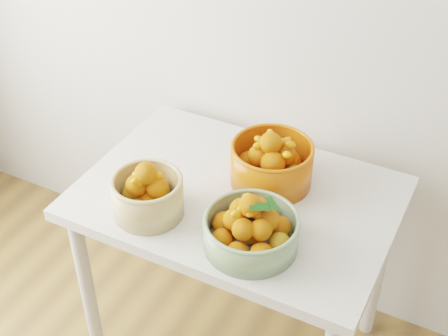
{
  "coord_description": "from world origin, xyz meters",
  "views": [
    {
      "loc": [
        0.26,
        0.21,
        2.03
      ],
      "look_at": [
        -0.4,
        1.5,
        0.92
      ],
      "focal_mm": 50.0,
      "sensor_mm": 36.0,
      "label": 1
    }
  ],
  "objects_px": {
    "bowl_orange": "(271,163)",
    "bowl_cream": "(148,194)",
    "table": "(237,216)",
    "bowl_green": "(251,229)"
  },
  "relations": [
    {
      "from": "bowl_orange",
      "to": "bowl_cream",
      "type": "bearing_deg",
      "value": -131.09
    },
    {
      "from": "table",
      "to": "bowl_green",
      "type": "xyz_separation_m",
      "value": [
        0.14,
        -0.19,
        0.16
      ]
    },
    {
      "from": "table",
      "to": "bowl_green",
      "type": "distance_m",
      "value": 0.28
    },
    {
      "from": "table",
      "to": "bowl_orange",
      "type": "xyz_separation_m",
      "value": [
        0.07,
        0.11,
        0.17
      ]
    },
    {
      "from": "bowl_green",
      "to": "bowl_orange",
      "type": "bearing_deg",
      "value": 103.0
    },
    {
      "from": "table",
      "to": "bowl_cream",
      "type": "xyz_separation_m",
      "value": [
        -0.2,
        -0.21,
        0.17
      ]
    },
    {
      "from": "table",
      "to": "bowl_orange",
      "type": "height_order",
      "value": "bowl_orange"
    },
    {
      "from": "table",
      "to": "bowl_orange",
      "type": "bearing_deg",
      "value": 57.14
    },
    {
      "from": "bowl_cream",
      "to": "bowl_orange",
      "type": "xyz_separation_m",
      "value": [
        0.27,
        0.31,
        0.01
      ]
    },
    {
      "from": "bowl_green",
      "to": "table",
      "type": "bearing_deg",
      "value": 125.41
    }
  ]
}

